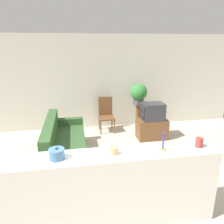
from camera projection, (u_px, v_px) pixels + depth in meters
ground_plane at (107, 203)px, 3.48m from camera, size 14.00×14.00×0.00m
wall_back at (89, 83)px, 6.30m from camera, size 9.00×0.06×2.70m
couch at (64, 146)px, 4.71m from camera, size 0.82×1.98×0.88m
tv_stand at (152, 129)px, 5.80m from camera, size 0.78×0.45×0.53m
television at (153, 112)px, 5.65m from camera, size 0.56×0.43×0.44m
wooden_chair at (106, 113)px, 6.26m from camera, size 0.44×0.44×0.98m
plant_stand at (138, 116)px, 6.45m from camera, size 0.14×0.14×0.75m
potted_plant at (139, 93)px, 6.24m from camera, size 0.48×0.48×0.59m
foreground_counter at (111, 189)px, 2.96m from camera, size 2.87×0.44×1.07m
decorative_bowl at (57, 154)px, 2.67m from camera, size 0.20×0.20×0.17m
candle_jar at (114, 150)px, 2.79m from camera, size 0.11×0.11×0.09m
candlestick at (163, 144)px, 2.89m from camera, size 0.07×0.07×0.25m
coffee_tin at (199, 142)px, 2.98m from camera, size 0.10×0.10×0.13m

